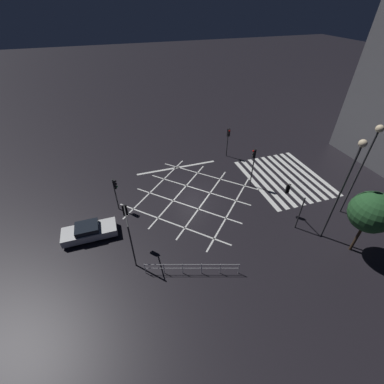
# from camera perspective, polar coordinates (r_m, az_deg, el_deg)

# --- Properties ---
(ground_plane) EXTENTS (200.00, 200.00, 0.00)m
(ground_plane) POSITION_cam_1_polar(r_m,az_deg,el_deg) (25.70, -0.00, -1.05)
(ground_plane) COLOR black
(road_markings) EXTENTS (14.00, 21.59, 0.01)m
(road_markings) POSITION_cam_1_polar(r_m,az_deg,el_deg) (28.81, 14.80, 2.40)
(road_markings) COLOR silver
(road_markings) RESTS_ON ground_plane
(traffic_light_median_north) EXTENTS (0.36, 0.39, 3.38)m
(traffic_light_median_north) POSITION_cam_1_polar(r_m,az_deg,el_deg) (23.78, -16.66, 0.77)
(traffic_light_median_north) COLOR #2D2D30
(traffic_light_median_north) RESTS_ON ground_plane
(traffic_light_nw_main) EXTENTS (2.62, 0.36, 4.16)m
(traffic_light_nw_main) POSITION_cam_1_polar(r_m,az_deg,el_deg) (19.06, -14.09, -6.99)
(traffic_light_nw_main) COLOR #2D2D30
(traffic_light_nw_main) RESTS_ON ground_plane
(traffic_light_median_south) EXTENTS (0.36, 0.39, 4.33)m
(traffic_light_median_south) POSITION_cam_1_polar(r_m,az_deg,el_deg) (26.21, 13.46, 6.88)
(traffic_light_median_south) COLOR #2D2D30
(traffic_light_median_south) RESTS_ON ground_plane
(traffic_light_se_main) EXTENTS (0.39, 0.36, 3.67)m
(traffic_light_se_main) POSITION_cam_1_polar(r_m,az_deg,el_deg) (31.40, 8.06, 12.03)
(traffic_light_se_main) COLOR #2D2D30
(traffic_light_se_main) RESTS_ON ground_plane
(traffic_light_sw_main) EXTENTS (2.39, 0.36, 3.32)m
(traffic_light_sw_main) POSITION_cam_1_polar(r_m,az_deg,el_deg) (23.44, 21.45, -1.01)
(traffic_light_sw_main) COLOR #2D2D30
(traffic_light_sw_main) RESTS_ON ground_plane
(street_lamp_east) EXTENTS (0.53, 0.53, 8.87)m
(street_lamp_east) POSITION_cam_1_polar(r_m,az_deg,el_deg) (20.81, 31.55, 3.56)
(street_lamp_east) COLOR #2D2D30
(street_lamp_east) RESTS_ON ground_plane
(street_lamp_west) EXTENTS (0.59, 0.59, 8.54)m
(street_lamp_west) POSITION_cam_1_polar(r_m,az_deg,el_deg) (24.57, 34.67, 7.52)
(street_lamp_west) COLOR #2D2D30
(street_lamp_west) RESTS_ON ground_plane
(street_tree_near) EXTENTS (3.00, 3.00, 5.51)m
(street_tree_near) POSITION_cam_1_polar(r_m,az_deg,el_deg) (22.02, 35.02, -3.71)
(street_tree_near) COLOR #38281C
(street_tree_near) RESTS_ON ground_plane
(waiting_car) EXTENTS (1.74, 4.37, 1.25)m
(waiting_car) POSITION_cam_1_polar(r_m,az_deg,el_deg) (23.05, -21.87, -8.09)
(waiting_car) COLOR silver
(waiting_car) RESTS_ON ground_plane
(pedestrian_railing) EXTENTS (2.16, 6.44, 1.05)m
(pedestrian_railing) POSITION_cam_1_polar(r_m,az_deg,el_deg) (19.09, 0.00, -16.43)
(pedestrian_railing) COLOR #B7B7BC
(pedestrian_railing) RESTS_ON ground_plane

